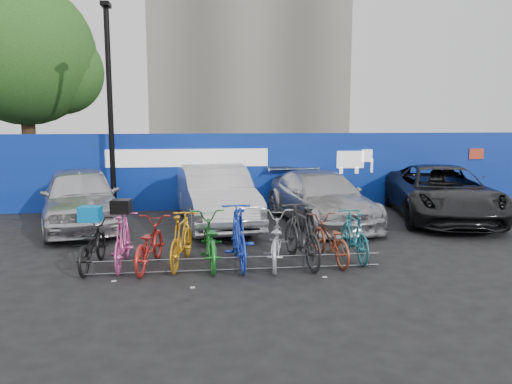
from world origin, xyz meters
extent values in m
plane|color=black|center=(0.00, 0.00, 0.00)|extent=(100.00, 100.00, 0.00)
cube|color=#0B2899|center=(0.00, 6.00, 1.20)|extent=(22.00, 0.15, 2.40)
cube|color=white|center=(-1.00, 5.90, 1.65)|extent=(5.00, 0.02, 0.55)
cube|color=white|center=(4.20, 5.90, 1.55)|extent=(1.20, 0.02, 0.90)
cube|color=red|center=(8.50, 5.90, 1.70)|extent=(0.50, 0.02, 0.35)
cylinder|color=#382314|center=(-7.00, 10.00, 2.00)|extent=(0.50, 0.50, 4.00)
sphere|color=#24581B|center=(-7.00, 10.00, 5.20)|extent=(5.20, 5.20, 5.20)
sphere|color=#24581B|center=(-5.80, 10.30, 4.60)|extent=(3.20, 3.20, 3.20)
cylinder|color=black|center=(-3.20, 5.40, 3.00)|extent=(0.16, 0.16, 6.00)
cube|color=black|center=(-3.20, 5.40, 6.05)|extent=(0.25, 0.50, 0.12)
cylinder|color=#595B60|center=(0.00, -0.60, 0.28)|extent=(5.60, 0.03, 0.03)
cylinder|color=#595B60|center=(0.00, -0.60, 0.05)|extent=(5.60, 0.03, 0.03)
cylinder|color=#595B60|center=(-2.60, -0.60, 0.14)|extent=(0.03, 0.03, 0.28)
cylinder|color=#595B60|center=(-1.30, -0.60, 0.14)|extent=(0.03, 0.03, 0.28)
cylinder|color=#595B60|center=(0.00, -0.60, 0.14)|extent=(0.03, 0.03, 0.28)
cylinder|color=#595B60|center=(1.30, -0.60, 0.14)|extent=(0.03, 0.03, 0.28)
cylinder|color=#595B60|center=(2.60, -0.60, 0.14)|extent=(0.03, 0.03, 0.28)
imported|color=silver|center=(-3.79, 3.76, 0.80)|extent=(3.06, 5.06, 1.61)
imported|color=silver|center=(-0.22, 3.67, 0.80)|extent=(2.30, 5.05, 1.61)
imported|color=#AEAEB3|center=(2.66, 3.57, 0.70)|extent=(2.70, 5.08, 1.40)
imported|color=black|center=(6.24, 3.75, 0.76)|extent=(3.59, 5.88, 1.52)
imported|color=black|center=(-2.74, -0.03, 0.46)|extent=(0.73, 1.80, 0.92)
imported|color=#DA4D9E|center=(-2.16, -0.03, 0.54)|extent=(0.52, 1.79, 1.07)
imported|color=#B02520|center=(-1.64, -0.15, 0.48)|extent=(0.94, 1.91, 0.96)
imported|color=orange|center=(-1.02, -0.09, 0.53)|extent=(0.85, 1.84, 1.07)
imported|color=#1E7A27|center=(-0.47, -0.12, 0.51)|extent=(0.77, 1.98, 1.02)
imported|color=#1B38BD|center=(0.09, -0.22, 0.61)|extent=(0.65, 2.05, 1.22)
imported|color=#B8B8C0|center=(0.82, -0.21, 0.52)|extent=(1.03, 2.06, 1.03)
imported|color=#272729|center=(1.34, -0.23, 0.61)|extent=(0.86, 2.08, 1.21)
imported|color=brown|center=(1.94, -0.14, 0.46)|extent=(0.87, 1.83, 0.92)
imported|color=#226E7C|center=(2.49, -0.01, 0.51)|extent=(0.52, 1.72, 1.03)
cube|color=#046FC0|center=(-2.74, -0.03, 1.07)|extent=(0.44, 0.36, 0.29)
cube|color=black|center=(-2.16, -0.03, 1.20)|extent=(0.39, 0.36, 0.26)
camera|label=1|loc=(-0.65, -9.69, 2.90)|focal=35.00mm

